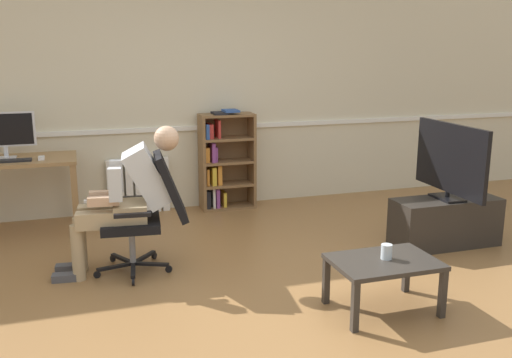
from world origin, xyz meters
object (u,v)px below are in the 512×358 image
Objects in this scene: computer_mouse at (41,158)px; tv_stand at (445,222)px; keyboard at (7,161)px; tv_screen at (450,160)px; computer_desk at (9,170)px; bookshelf at (223,162)px; person_seated at (127,196)px; radiator at (138,186)px; imac_monitor at (4,131)px; office_chair at (149,209)px; coffee_table at (384,267)px; drinking_glass at (386,252)px.

tv_stand is (3.54, -1.45, -0.55)m from computer_mouse.
keyboard is 0.43× the size of tv_screen.
computer_mouse reaches higher than computer_desk.
bookshelf is 0.95× the size of person_seated.
radiator is 3.25m from tv_stand.
computer_mouse is 3.87m from tv_stand.
imac_monitor is 1.50m from radiator.
office_chair is 0.97× the size of tv_screen.
tv_stand is at bearing -22.21° from computer_desk.
tv_stand is at bearing 90.00° from tv_screen.
radiator is 3.26m from coffee_table.
computer_mouse is 1.96m from bookshelf.
bookshelf is (2.23, 0.21, -0.48)m from imac_monitor.
radiator is at bearing 173.93° from bookshelf.
radiator is 0.69× the size of office_chair.
tv_stand is at bearing -20.47° from keyboard.
bookshelf is 2.89m from drinking_glass.
drinking_glass reaches higher than coffee_table.
person_seated is at bearing -60.01° from computer_mouse.
bookshelf is at bearing -6.07° from radiator.
computer_desk is at bearing -136.67° from person_seated.
radiator is at bearing 54.48° from tv_screen.
computer_desk reaches higher than drinking_glass.
imac_monitor is at bearing 97.11° from keyboard.
tv_stand is (2.85, -0.25, -0.42)m from person_seated.
keyboard is 1.55m from person_seated.
keyboard is 0.44× the size of office_chair.
keyboard reaches higher than tv_stand.
keyboard is at bearing 136.86° from coffee_table.
coffee_table is (1.45, -1.24, -0.20)m from office_chair.
keyboard is 3.59m from drinking_glass.
coffee_table is at bearing 130.68° from tv_screen.
imac_monitor is 0.48× the size of person_seated.
keyboard is at bearing -133.88° from person_seated.
keyboard is at bearing -85.03° from computer_desk.
person_seated is 2.07m from coffee_table.
radiator is 1.75m from office_chair.
bookshelf reaches higher than computer_desk.
tv_screen is (2.59, -1.96, 0.51)m from radiator.
computer_mouse is (0.31, -0.12, 0.12)m from computer_desk.
computer_mouse is 0.09× the size of bookshelf.
imac_monitor is at bearing 68.53° from tv_screen.
coffee_table is at bearing -65.52° from radiator.
imac_monitor is at bearing 156.89° from tv_stand.
computer_mouse is at bearing 133.12° from coffee_table.
person_seated reaches higher than computer_desk.
bookshelf reaches higher than drinking_glass.
office_chair is at bearing -93.09° from radiator.
computer_desk reaches higher than coffee_table.
imac_monitor reaches higher than coffee_table.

